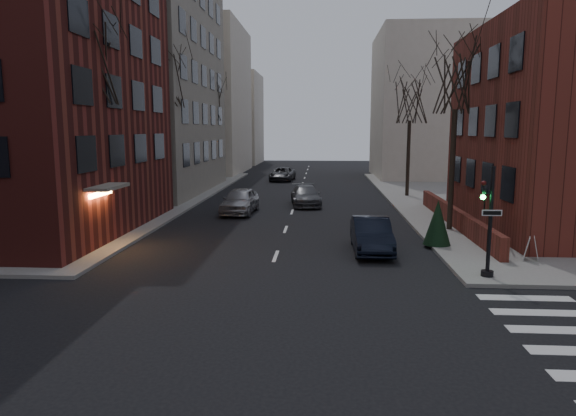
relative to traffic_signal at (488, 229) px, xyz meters
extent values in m
plane|color=black|center=(-7.94, -8.99, -1.91)|extent=(160.00, 160.00, 0.00)
cube|color=gray|center=(-24.94, 25.01, 12.09)|extent=(18.00, 18.00, 28.00)
cube|color=maroon|center=(1.36, 10.01, -1.26)|extent=(0.35, 16.00, 1.00)
cube|color=beige|center=(-22.94, 46.01, 7.09)|extent=(14.00, 16.00, 18.00)
cube|color=beige|center=(7.06, 41.01, 6.09)|extent=(14.00, 14.00, 16.00)
cube|color=beige|center=(-20.94, 63.01, 5.09)|extent=(10.00, 12.00, 14.00)
cylinder|color=black|center=(0.06, 0.01, 0.24)|extent=(0.14, 0.14, 4.00)
cylinder|color=black|center=(0.06, 0.01, -1.66)|extent=(0.44, 0.44, 0.20)
imported|color=black|center=(-0.19, 0.01, 1.09)|extent=(0.16, 0.20, 1.00)
sphere|color=#19FF4C|center=(-0.26, -0.04, 1.14)|extent=(0.18, 0.18, 0.18)
cube|color=white|center=(0.06, -0.11, 0.59)|extent=(0.70, 0.03, 0.22)
cylinder|color=#2D231C|center=(-16.74, 5.01, 1.57)|extent=(0.28, 0.28, 6.65)
cylinder|color=#2D231C|center=(-16.74, 17.01, 1.74)|extent=(0.28, 0.28, 7.00)
cylinder|color=#2D231C|center=(-16.74, 31.01, 1.39)|extent=(0.28, 0.28, 6.30)
cylinder|color=#2D231C|center=(0.86, 9.01, 1.39)|extent=(0.28, 0.28, 6.30)
cylinder|color=#2D231C|center=(0.86, 23.01, 1.22)|extent=(0.28, 0.28, 5.95)
cylinder|color=black|center=(-16.14, 13.01, 1.24)|extent=(0.12, 0.12, 6.00)
sphere|color=#FFA54C|center=(-16.14, 13.01, 4.34)|extent=(0.36, 0.36, 0.36)
cylinder|color=black|center=(-16.14, 33.01, 1.24)|extent=(0.12, 0.12, 6.00)
sphere|color=#FFA54C|center=(-16.14, 33.01, 4.34)|extent=(0.36, 0.36, 0.36)
imported|color=black|center=(-3.74, 4.19, -1.15)|extent=(1.68, 4.64, 1.52)
imported|color=#9A9B9F|center=(-11.29, 14.23, -1.08)|extent=(2.22, 4.97, 1.66)
imported|color=#47484D|center=(-7.14, 18.00, -1.20)|extent=(2.52, 5.08, 1.42)
imported|color=#38383D|center=(-10.19, 35.79, -1.20)|extent=(2.72, 5.25, 1.41)
cube|color=silver|center=(2.56, 2.46, -1.27)|extent=(0.62, 0.72, 0.97)
cone|color=black|center=(-0.64, 5.14, -0.72)|extent=(1.40, 1.40, 2.07)
camera|label=1|loc=(-5.96, -18.50, 3.54)|focal=32.00mm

